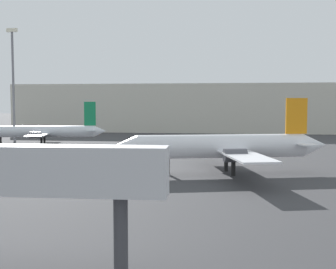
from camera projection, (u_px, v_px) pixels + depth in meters
name	position (u px, v px, depth m)	size (l,w,h in m)	color
airplane_on_taxiway	(224.00, 146.00, 51.87)	(26.10, 23.77, 9.01)	white
airplane_distant	(39.00, 131.00, 87.74)	(27.46, 18.54, 8.58)	silver
light_mast_left	(13.00, 79.00, 95.79)	(2.40, 0.50, 24.56)	slate
terminal_building	(186.00, 108.00, 129.53)	(99.15, 21.83, 13.59)	beige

